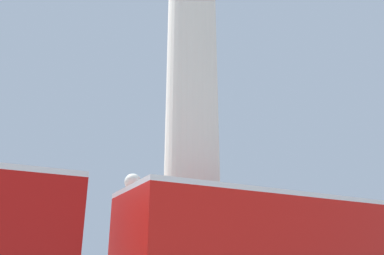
{
  "coord_description": "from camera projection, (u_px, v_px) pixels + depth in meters",
  "views": [
    {
      "loc": [
        -5.67,
        -13.0,
        2.66
      ],
      "look_at": [
        0.0,
        0.0,
        7.83
      ],
      "focal_mm": 35.0,
      "sensor_mm": 36.0,
      "label": 1
    }
  ],
  "objects": [
    {
      "name": "street_lamp",
      "position": [
        129.0,
        239.0,
        10.73
      ],
      "size": [
        0.5,
        0.5,
        5.23
      ],
      "color": "black",
      "rests_on": "ground_plane"
    },
    {
      "name": "monument_column",
      "position": [
        192.0,
        93.0,
        15.62
      ],
      "size": [
        4.84,
        4.84,
        23.33
      ],
      "color": "beige",
      "rests_on": "ground_plane"
    }
  ]
}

